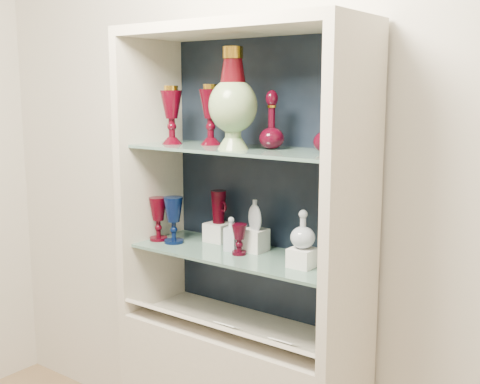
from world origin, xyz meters
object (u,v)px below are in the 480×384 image
Objects in this scene: ruby_decanter_a at (272,116)px; ruby_goblet_small at (239,239)px; enamel_urn at (233,99)px; cobalt_goblet at (174,220)px; clear_square_bottle at (231,234)px; flat_flask at (255,214)px; pedestal_lamp_right at (211,115)px; clear_round_decanter at (303,230)px; lidded_bowl at (341,143)px; ruby_pitcher at (219,207)px; ruby_decanter_b at (327,122)px; ruby_goblet_tall at (158,219)px; cameo_medallion at (338,224)px; pedestal_lamp_left at (172,115)px.

ruby_decanter_a is 2.02× the size of ruby_goblet_small.
cobalt_goblet is at bearing 177.89° from enamel_urn.
ruby_decanter_a is at bearing 36.03° from enamel_urn.
clear_square_bottle is 0.13m from flat_flask.
pedestal_lamp_right reaches higher than clear_round_decanter.
ruby_goblet_small is (-0.44, 0.02, -0.41)m from lidded_bowl.
lidded_bowl is 0.73m from ruby_pitcher.
enamel_urn is at bearing -100.99° from ruby_goblet_small.
ruby_goblet_tall is (-0.77, -0.07, -0.44)m from ruby_decanter_b.
cameo_medallion reaches higher than ruby_goblet_small.
ruby_goblet_tall is at bearing -129.46° from ruby_pitcher.
pedestal_lamp_right is at bearing -166.83° from cameo_medallion.
ruby_decanter_b is 1.17× the size of ruby_goblet_tall.
enamel_urn is 0.56m from clear_round_decanter.
lidded_bowl is 0.67× the size of ruby_pitcher.
clear_square_bottle is (0.14, -0.09, -0.08)m from ruby_pitcher.
lidded_bowl is 0.69× the size of clear_round_decanter.
ruby_decanter_a reaches higher than clear_square_bottle.
lidded_bowl reaches higher than cobalt_goblet.
ruby_goblet_tall is 1.50× the size of flat_flask.
lidded_bowl is at bearing -12.49° from ruby_decanter_a.
clear_square_bottle is at bearing 133.27° from enamel_urn.
lidded_bowl is 0.67× the size of clear_square_bottle.
ruby_decanter_a is at bearing 178.07° from ruby_decanter_b.
ruby_pitcher reaches higher than ruby_goblet_small.
cameo_medallion is at bearing 5.04° from ruby_goblet_tall.
pedestal_lamp_right is at bearing 173.46° from clear_round_decanter.
cameo_medallion reaches higher than clear_round_decanter.
ruby_goblet_tall is (-0.53, -0.08, -0.45)m from ruby_decanter_a.
clear_square_bottle is at bearing -122.72° from flat_flask.
ruby_pitcher is 0.61m from cameo_medallion.
cameo_medallion is at bearing 10.80° from enamel_urn.
ruby_goblet_small is (0.34, 0.01, -0.48)m from pedestal_lamp_left.
ruby_goblet_small is (-0.11, -0.06, -0.48)m from ruby_decanter_a.
pedestal_lamp_left reaches higher than ruby_pitcher.
flat_flask is (-0.33, 0.03, -0.38)m from ruby_decanter_b.
clear_square_bottle is at bearing 156.03° from ruby_goblet_small.
pedestal_lamp_left is 1.95× the size of ruby_goblet_small.
ruby_decanter_b reaches higher than cobalt_goblet.
pedestal_lamp_right is 1.79× the size of clear_round_decanter.
ruby_decanter_a reaches higher than cobalt_goblet.
flat_flask is at bearing 76.96° from enamel_urn.
clear_round_decanter is 0.96× the size of cameo_medallion.
pedestal_lamp_left is 0.45m from ruby_goblet_tall.
enamel_urn is 0.55m from clear_square_bottle.
lidded_bowl is 0.75× the size of flat_flask.
pedestal_lamp_right is at bearing 173.08° from lidded_bowl.
ruby_decanter_b reaches higher than ruby_goblet_tall.
ruby_decanter_a reaches higher than ruby_goblet_small.
lidded_bowl is 0.48× the size of cobalt_goblet.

